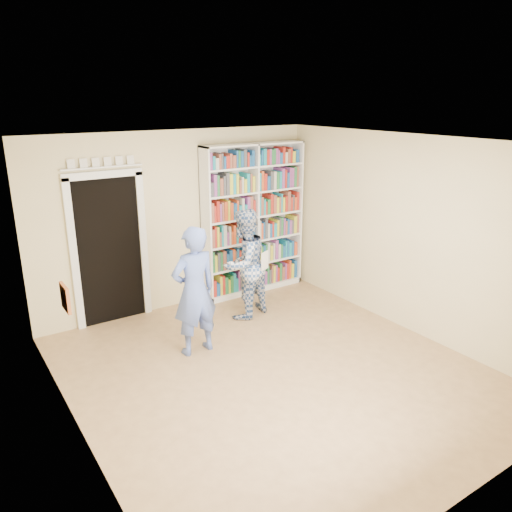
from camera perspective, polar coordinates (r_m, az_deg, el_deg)
The scene contains 11 objects.
floor at distance 6.18m, azimuth 2.04°, elevation -12.96°, with size 5.00×5.00×0.00m, color olive.
ceiling at distance 5.33m, azimuth 2.37°, elevation 12.83°, with size 5.00×5.00×0.00m, color white.
wall_back at distance 7.69m, azimuth -8.82°, elevation 4.00°, with size 4.50×4.50×0.00m, color beige.
wall_left at distance 4.74m, azimuth -20.56°, elevation -5.89°, with size 5.00×5.00×0.00m, color beige.
wall_right at distance 7.11m, azimuth 17.05°, elevation 2.28°, with size 5.00×5.00×0.00m, color beige.
bookshelf at distance 8.18m, azimuth -0.33°, elevation 4.27°, with size 1.79×0.34×2.46m.
doorway at distance 7.34m, azimuth -16.46°, elevation 1.41°, with size 1.10×0.08×2.43m.
wall_art at distance 4.91m, azimuth -20.97°, elevation -4.50°, with size 0.03×0.25×0.25m, color brown.
man_blue at distance 6.29m, azimuth -7.06°, elevation -4.01°, with size 0.61×0.40×1.67m, color #556DBD.
man_plaid at distance 7.29m, azimuth -1.36°, elevation -0.93°, with size 0.79×0.62×1.63m, color #2B4B85.
paper_sheet at distance 7.14m, azimuth 1.02°, elevation -0.53°, with size 0.19×0.01×0.27m, color white.
Camera 1 is at (-3.13, -4.29, 3.17)m, focal length 35.00 mm.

